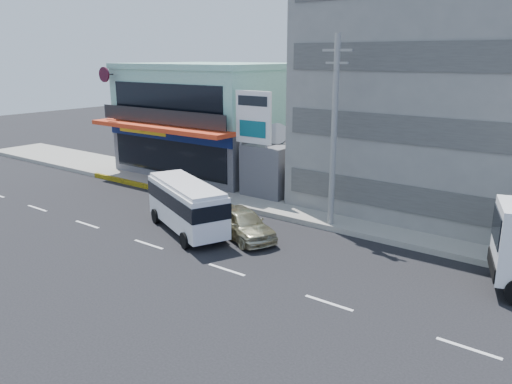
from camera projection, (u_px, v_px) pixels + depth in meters
ground at (149, 244)px, 24.44m from camera, size 120.00×120.00×0.00m
sidewalk at (332, 213)px, 28.84m from camera, size 70.00×5.00×0.30m
shop_building at (213, 121)px, 38.77m from camera, size 12.40×11.70×8.00m
concrete_building at (462, 91)px, 28.38m from camera, size 16.00×12.00×14.00m
gap_structure at (285, 167)px, 33.24m from camera, size 3.00×6.00×3.50m
satellite_dish at (277, 142)px, 31.98m from camera, size 1.50×1.50×0.15m
billboard at (253, 123)px, 30.53m from camera, size 2.60×0.18×6.90m
utility_pole_near at (334, 133)px, 25.32m from camera, size 1.60×0.30×10.00m
minibus at (187, 203)px, 25.81m from camera, size 6.64×4.41×2.66m
sedan at (242, 223)px, 25.18m from camera, size 4.92×3.49×1.56m
motorcycle_rider at (173, 194)px, 30.83m from camera, size 1.64×0.69×2.05m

